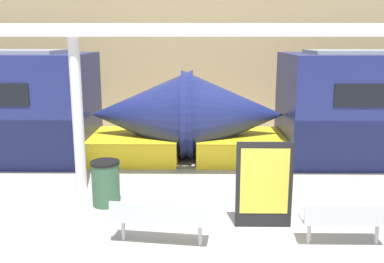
# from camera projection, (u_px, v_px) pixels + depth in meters

# --- Properties ---
(ground_plane) EXTENTS (60.00, 60.00, 0.00)m
(ground_plane) POSITION_uv_depth(u_px,v_px,m) (197.00, 256.00, 7.10)
(ground_plane) COLOR #A8A093
(station_wall) EXTENTS (56.00, 0.20, 5.00)m
(station_wall) POSITION_uv_depth(u_px,v_px,m) (197.00, 65.00, 16.60)
(station_wall) COLOR tan
(station_wall) RESTS_ON ground_plane
(bench_near) EXTENTS (1.77, 0.66, 0.81)m
(bench_near) POSITION_uv_depth(u_px,v_px,m) (160.00, 218.00, 7.40)
(bench_near) COLOR #ADB2B7
(bench_near) RESTS_ON ground_plane
(bench_far) EXTENTS (1.49, 0.45, 0.81)m
(bench_far) POSITION_uv_depth(u_px,v_px,m) (345.00, 219.00, 7.36)
(bench_far) COLOR #ADB2B7
(bench_far) RESTS_ON ground_plane
(trash_bin) EXTENTS (0.62, 0.62, 0.98)m
(trash_bin) POSITION_uv_depth(u_px,v_px,m) (106.00, 183.00, 9.19)
(trash_bin) COLOR #2D5138
(trash_bin) RESTS_ON ground_plane
(poster_board) EXTENTS (1.07, 0.07, 1.68)m
(poster_board) POSITION_uv_depth(u_px,v_px,m) (264.00, 185.00, 8.04)
(poster_board) COLOR black
(poster_board) RESTS_ON ground_plane
(support_column_near) EXTENTS (0.26, 0.26, 3.57)m
(support_column_near) POSITION_uv_depth(u_px,v_px,m) (77.00, 115.00, 9.92)
(support_column_near) COLOR silver
(support_column_near) RESTS_ON ground_plane
(canopy_beam) EXTENTS (28.00, 0.60, 0.28)m
(canopy_beam) POSITION_uv_depth(u_px,v_px,m) (72.00, 30.00, 9.50)
(canopy_beam) COLOR silver
(canopy_beam) RESTS_ON support_column_near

